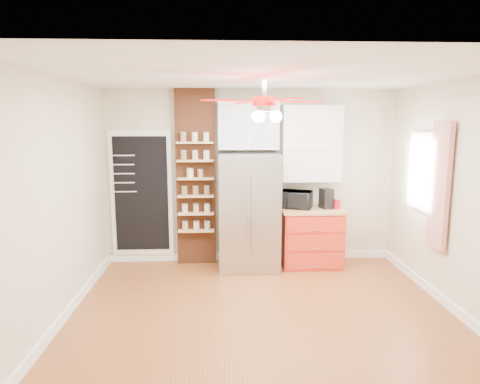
{
  "coord_description": "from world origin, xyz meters",
  "views": [
    {
      "loc": [
        -0.48,
        -4.64,
        2.24
      ],
      "look_at": [
        -0.22,
        0.9,
        1.3
      ],
      "focal_mm": 32.0,
      "sensor_mm": 36.0,
      "label": 1
    }
  ],
  "objects_px": {
    "fridge": "(249,211)",
    "ceiling_fan": "(264,102)",
    "toaster_oven": "(296,199)",
    "canister_left": "(337,204)",
    "coffee_maker": "(326,198)",
    "pantry_jar_oats": "(190,173)",
    "red_cabinet": "(311,237)"
  },
  "relations": [
    {
      "from": "fridge",
      "to": "ceiling_fan",
      "type": "height_order",
      "value": "ceiling_fan"
    },
    {
      "from": "toaster_oven",
      "to": "canister_left",
      "type": "relative_size",
      "value": 3.18
    },
    {
      "from": "fridge",
      "to": "coffee_maker",
      "type": "xyz_separation_m",
      "value": [
        1.19,
        0.05,
        0.18
      ]
    },
    {
      "from": "ceiling_fan",
      "to": "pantry_jar_oats",
      "type": "height_order",
      "value": "ceiling_fan"
    },
    {
      "from": "toaster_oven",
      "to": "pantry_jar_oats",
      "type": "bearing_deg",
      "value": -160.57
    },
    {
      "from": "ceiling_fan",
      "to": "coffee_maker",
      "type": "distance_m",
      "value": 2.45
    },
    {
      "from": "canister_left",
      "to": "toaster_oven",
      "type": "bearing_deg",
      "value": 167.89
    },
    {
      "from": "coffee_maker",
      "to": "fridge",
      "type": "bearing_deg",
      "value": 168.28
    },
    {
      "from": "coffee_maker",
      "to": "pantry_jar_oats",
      "type": "xyz_separation_m",
      "value": [
        -2.06,
        0.07,
        0.39
      ]
    },
    {
      "from": "ceiling_fan",
      "to": "toaster_oven",
      "type": "bearing_deg",
      "value": 68.61
    },
    {
      "from": "red_cabinet",
      "to": "coffee_maker",
      "type": "relative_size",
      "value": 3.1
    },
    {
      "from": "red_cabinet",
      "to": "ceiling_fan",
      "type": "xyz_separation_m",
      "value": [
        -0.92,
        -1.68,
        1.97
      ]
    },
    {
      "from": "canister_left",
      "to": "fridge",
      "type": "bearing_deg",
      "value": 178.78
    },
    {
      "from": "toaster_oven",
      "to": "fridge",
      "type": "bearing_deg",
      "value": -151.81
    },
    {
      "from": "pantry_jar_oats",
      "to": "canister_left",
      "type": "bearing_deg",
      "value": -3.94
    },
    {
      "from": "fridge",
      "to": "coffee_maker",
      "type": "relative_size",
      "value": 5.77
    },
    {
      "from": "fridge",
      "to": "coffee_maker",
      "type": "bearing_deg",
      "value": 2.56
    },
    {
      "from": "red_cabinet",
      "to": "pantry_jar_oats",
      "type": "height_order",
      "value": "pantry_jar_oats"
    },
    {
      "from": "pantry_jar_oats",
      "to": "ceiling_fan",
      "type": "bearing_deg",
      "value": -62.12
    },
    {
      "from": "fridge",
      "to": "ceiling_fan",
      "type": "xyz_separation_m",
      "value": [
        0.05,
        -1.63,
        1.55
      ]
    },
    {
      "from": "fridge",
      "to": "red_cabinet",
      "type": "xyz_separation_m",
      "value": [
        0.97,
        0.05,
        -0.42
      ]
    },
    {
      "from": "ceiling_fan",
      "to": "toaster_oven",
      "type": "relative_size",
      "value": 2.92
    },
    {
      "from": "toaster_oven",
      "to": "pantry_jar_oats",
      "type": "xyz_separation_m",
      "value": [
        -1.61,
        0.02,
        0.41
      ]
    },
    {
      "from": "ceiling_fan",
      "to": "fridge",
      "type": "bearing_deg",
      "value": 91.76
    },
    {
      "from": "red_cabinet",
      "to": "toaster_oven",
      "type": "bearing_deg",
      "value": 167.85
    },
    {
      "from": "canister_left",
      "to": "pantry_jar_oats",
      "type": "relative_size",
      "value": 1.11
    },
    {
      "from": "coffee_maker",
      "to": "canister_left",
      "type": "distance_m",
      "value": 0.19
    },
    {
      "from": "toaster_oven",
      "to": "coffee_maker",
      "type": "bearing_deg",
      "value": 14.11
    },
    {
      "from": "pantry_jar_oats",
      "to": "toaster_oven",
      "type": "bearing_deg",
      "value": -0.79
    },
    {
      "from": "ceiling_fan",
      "to": "pantry_jar_oats",
      "type": "relative_size",
      "value": 10.31
    },
    {
      "from": "toaster_oven",
      "to": "canister_left",
      "type": "distance_m",
      "value": 0.62
    },
    {
      "from": "red_cabinet",
      "to": "pantry_jar_oats",
      "type": "xyz_separation_m",
      "value": [
        -1.85,
        0.07,
        0.99
      ]
    }
  ]
}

